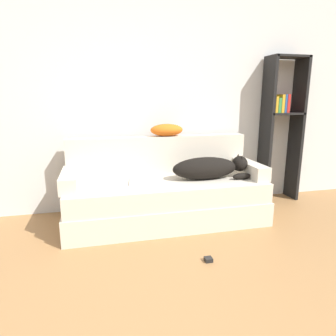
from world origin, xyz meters
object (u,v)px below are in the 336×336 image
(couch, at_px, (166,201))
(throw_pillow, at_px, (167,130))
(laptop, at_px, (147,182))
(power_adapter, at_px, (208,259))
(dog, at_px, (210,168))
(bookshelf, at_px, (282,122))

(couch, distance_m, throw_pillow, 0.77)
(throw_pillow, bearing_deg, laptop, -129.08)
(couch, bearing_deg, laptop, -171.48)
(throw_pillow, distance_m, power_adapter, 1.49)
(laptop, height_order, throw_pillow, throw_pillow)
(laptop, xyz_separation_m, power_adapter, (0.34, -0.83, -0.43))
(dog, height_order, throw_pillow, throw_pillow)
(throw_pillow, height_order, power_adapter, throw_pillow)
(power_adapter, bearing_deg, laptop, 112.38)
(couch, xyz_separation_m, throw_pillow, (0.09, 0.33, 0.69))
(throw_pillow, relative_size, power_adapter, 6.07)
(bookshelf, bearing_deg, throw_pillow, -178.52)
(laptop, bearing_deg, couch, 18.31)
(couch, height_order, power_adapter, couch)
(couch, distance_m, bookshelf, 1.73)
(couch, height_order, dog, dog)
(dog, xyz_separation_m, power_adapter, (-0.31, -0.82, -0.53))
(dog, height_order, power_adapter, dog)
(laptop, relative_size, bookshelf, 0.21)
(dog, relative_size, power_adapter, 13.74)
(couch, xyz_separation_m, dog, (0.45, -0.04, 0.34))
(throw_pillow, xyz_separation_m, power_adapter, (0.05, -1.19, -0.89))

